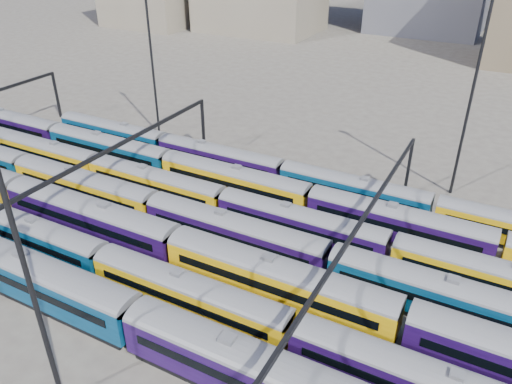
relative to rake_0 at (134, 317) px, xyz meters
The scene contains 13 objects.
ground 15.72m from the rake_0, 76.24° to the left, with size 500.00×500.00×0.00m, color #453F3A.
rake_0 is the anchor object (origin of this frame).
rake_1 12.76m from the rake_0, 23.09° to the left, with size 118.53×2.89×4.86m.
rake_2 17.62m from the rake_0, 145.41° to the left, with size 112.15×3.28×5.54m.
rake_3 17.97m from the rake_0, 123.38° to the left, with size 125.32×3.06×5.15m.
rake_4 24.21m from the rake_0, 124.29° to the left, with size 97.21×2.85×4.79m.
rake_5 25.56m from the rake_0, 101.94° to the left, with size 142.08×2.97×5.00m.
rake_6 34.98m from the rake_0, 59.06° to the left, with size 113.38×2.77×4.64m.
gantry_1 22.50m from the rake_0, 137.42° to the left, with size 0.35×40.35×8.03m.
gantry_2 20.66m from the rake_0, 47.65° to the left, with size 0.35×40.35×8.03m.
mast_1 46.73m from the rake_0, 125.43° to the left, with size 1.40×0.50×25.60m.
mast_2 13.14m from the rake_0, 100.73° to the right, with size 1.40×0.50×25.60m.
mast_3 44.63m from the rake_0, 64.41° to the left, with size 1.40×0.50×25.60m.
Camera 1 is at (19.13, -36.93, 31.52)m, focal length 35.00 mm.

